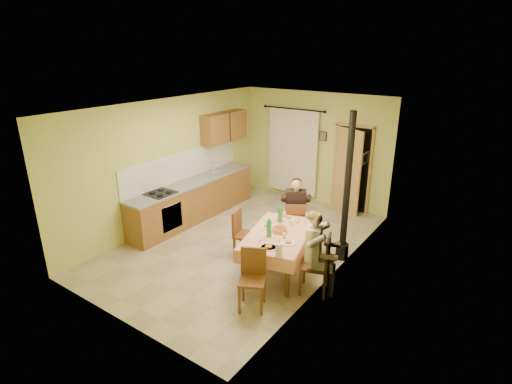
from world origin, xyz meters
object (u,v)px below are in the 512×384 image
Objects in this scene: chair_near at (252,291)px; man_right at (316,243)px; dining_table at (278,252)px; chair_left at (246,244)px; man_far at (296,205)px; chair_right at (315,276)px; chair_far at (295,233)px; stove_flue at (345,208)px.

man_right is at bearing -148.96° from chair_near.
dining_table is 1.94× the size of chair_left.
chair_left is 0.70× the size of man_right.
man_far is (0.51, 0.97, 0.59)m from chair_left.
dining_table is at bearing 70.08° from chair_left.
man_right is (0.81, -0.19, 0.50)m from dining_table.
chair_right reaches higher than dining_table.
man_far reaches higher than chair_far.
chair_near is 0.69× the size of man_far.
chair_near reaches higher than dining_table.
dining_table is 1.97× the size of chair_near.
chair_right reaches higher than chair_near.
stove_flue is at bearing 109.31° from chair_left.
chair_far is 1.71m from man_right.
chair_far is 2.20m from chair_near.
chair_near is 0.69× the size of man_right.
chair_left is 0.70× the size of man_far.
chair_near is 2.29m from man_far.
stove_flue is at bearing -15.31° from chair_right.
chair_left is at bearing -77.22° from chair_near.
chair_right is 0.36× the size of stove_flue.
man_far is (-0.01, 0.01, 0.59)m from chair_far.
chair_far reaches higher than dining_table.
dining_table is at bearing -123.94° from stove_flue.
chair_right is 1.48m from stove_flue.
dining_table is 0.67× the size of stove_flue.
chair_right is at bearing -27.11° from dining_table.
man_right is 1.30m from stove_flue.
chair_left is at bearing -150.00° from chair_far.
dining_table is at bearing 58.22° from man_right.
chair_right is 1.73m from man_far.
man_right reaches higher than dining_table.
chair_right is at bearing -86.58° from stove_flue.
man_right is (1.06, -1.21, 0.59)m from chair_far.
chair_near is at bearing -109.02° from chair_far.
chair_far is at bearing -175.28° from stove_flue.
dining_table is 1.35× the size of man_far.
chair_near is at bearing -103.00° from stove_flue.
chair_far is at bearing 136.37° from chair_left.
chair_right is 1.04× the size of chair_left.
dining_table is 1.06m from chair_far.
man_right is at bearing 65.74° from chair_left.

